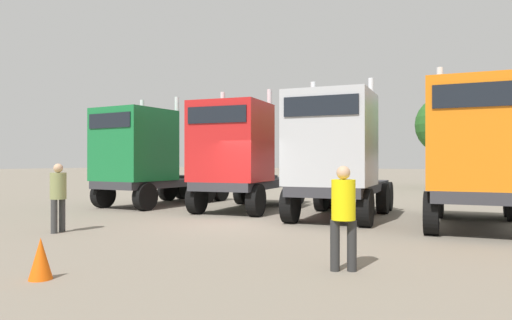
# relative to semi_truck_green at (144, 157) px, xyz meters

# --- Properties ---
(ground) EXTENTS (200.00, 200.00, 0.00)m
(ground) POSITION_rel_semi_truck_green_xyz_m (6.04, -2.35, -2.02)
(ground) COLOR gray
(semi_truck_green) EXTENTS (2.78, 6.30, 4.47)m
(semi_truck_green) POSITION_rel_semi_truck_green_xyz_m (0.00, 0.00, 0.00)
(semi_truck_green) COLOR #333338
(semi_truck_green) RESTS_ON ground
(semi_truck_red) EXTENTS (3.67, 6.73, 4.48)m
(semi_truck_red) POSITION_rel_semi_truck_green_xyz_m (4.30, 0.43, -0.02)
(semi_truck_red) COLOR #333338
(semi_truck_red) RESTS_ON ground
(semi_truck_silver) EXTENTS (3.43, 6.27, 4.48)m
(semi_truck_silver) POSITION_rel_semi_truck_green_xyz_m (8.23, -0.07, 0.02)
(semi_truck_silver) COLOR #333338
(semi_truck_silver) RESTS_ON ground
(semi_truck_orange) EXTENTS (3.43, 6.48, 4.47)m
(semi_truck_orange) POSITION_rel_semi_truck_green_xyz_m (12.27, -0.22, -0.04)
(semi_truck_orange) COLOR #333338
(semi_truck_orange) RESTS_ON ground
(visitor_in_hivis) EXTENTS (0.54, 0.54, 1.76)m
(visitor_in_hivis) POSITION_rel_semi_truck_green_xyz_m (10.90, -6.26, -1.00)
(visitor_in_hivis) COLOR #2A2A2A
(visitor_in_hivis) RESTS_ON ground
(visitor_with_camera) EXTENTS (0.47, 0.47, 1.78)m
(visitor_with_camera) POSITION_rel_semi_truck_green_xyz_m (3.11, -6.13, -0.99)
(visitor_with_camera) COLOR #373737
(visitor_with_camera) RESTS_ON ground
(traffic_cone_near) EXTENTS (0.36, 0.36, 0.65)m
(traffic_cone_near) POSITION_rel_semi_truck_green_xyz_m (7.11, -9.27, -1.70)
(traffic_cone_near) COLOR #F2590C
(traffic_cone_near) RESTS_ON ground
(oak_far_left) EXTENTS (3.34, 3.34, 5.96)m
(oak_far_left) POSITION_rel_semi_truck_green_xyz_m (0.74, 20.82, 2.24)
(oak_far_left) COLOR #4C3823
(oak_far_left) RESTS_ON ground
(oak_far_centre) EXTENTS (4.12, 4.12, 6.45)m
(oak_far_centre) POSITION_rel_semi_truck_green_xyz_m (7.81, 21.09, 2.35)
(oak_far_centre) COLOR #4C3823
(oak_far_centre) RESTS_ON ground
(oak_far_right) EXTENTS (4.36, 4.36, 6.10)m
(oak_far_right) POSITION_rel_semi_truck_green_xyz_m (10.74, 18.34, 1.89)
(oak_far_right) COLOR #4C3823
(oak_far_right) RESTS_ON ground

